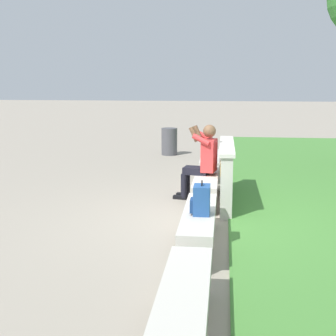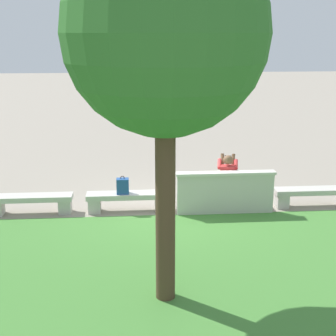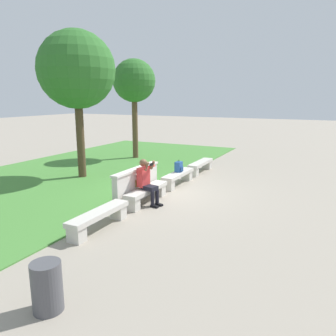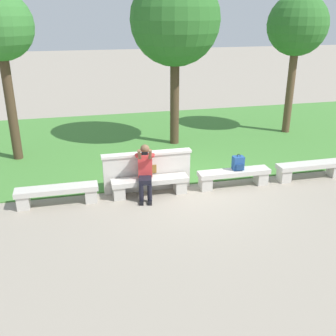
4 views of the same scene
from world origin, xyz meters
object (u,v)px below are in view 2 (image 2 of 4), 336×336
at_px(bench_near, 222,197).
at_px(bench_far, 31,201).
at_px(backpack, 123,186).
at_px(bench_main, 314,194).
at_px(bench_mid, 128,199).
at_px(tree_right_background, 165,35).
at_px(person_photographer, 227,178).

relative_size(bench_near, bench_far, 1.00).
bearing_deg(backpack, bench_far, -0.69).
bearing_deg(bench_far, bench_near, 180.00).
height_order(bench_main, bench_mid, same).
relative_size(bench_near, tree_right_background, 0.35).
bearing_deg(bench_far, bench_main, 180.00).
height_order(bench_mid, backpack, backpack).
xyz_separation_m(bench_near, tree_right_background, (1.61, 3.81, 3.70)).
xyz_separation_m(bench_far, backpack, (-2.12, 0.03, 0.33)).
height_order(bench_main, bench_far, same).
distance_m(backpack, tree_right_background, 5.12).
bearing_deg(bench_main, tree_right_background, 44.83).
height_order(person_photographer, tree_right_background, tree_right_background).
relative_size(bench_mid, person_photographer, 1.45).
distance_m(bench_far, backpack, 2.14).
distance_m(bench_near, person_photographer, 0.46).
distance_m(bench_far, person_photographer, 4.60).
bearing_deg(bench_far, backpack, 179.31).
height_order(person_photographer, backpack, person_photographer).
bearing_deg(bench_far, tree_right_background, 126.74).
relative_size(bench_far, tree_right_background, 0.35).
height_order(bench_far, backpack, backpack).
bearing_deg(person_photographer, bench_near, 31.65).
distance_m(bench_main, bench_mid, 4.45).
height_order(bench_main, bench_near, same).
xyz_separation_m(backpack, tree_right_background, (-0.73, 3.79, 3.37)).
height_order(bench_mid, bench_far, same).
xyz_separation_m(person_photographer, backpack, (2.46, 0.10, -0.11)).
bearing_deg(bench_mid, bench_main, 180.00).
bearing_deg(bench_main, bench_mid, 0.00).
xyz_separation_m(bench_main, backpack, (4.56, 0.03, 0.33)).
distance_m(bench_near, bench_far, 4.45).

